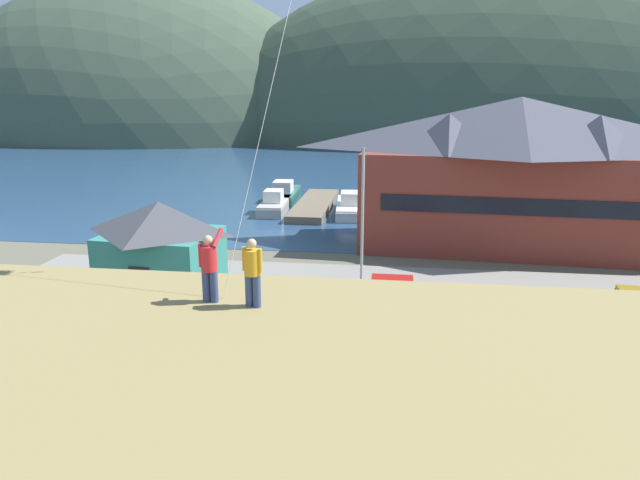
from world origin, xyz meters
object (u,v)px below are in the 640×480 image
at_px(moored_boat_outer_mooring, 351,207).
at_px(parked_car_back_row_left, 29,334).
at_px(wharf_dock, 315,205).
at_px(parked_car_front_row_end, 639,308).
at_px(person_companion, 252,270).
at_px(person_kite_flyer, 209,266).
at_px(parked_car_corner_spot, 570,347).
at_px(parked_car_lone_by_shed, 394,295).
at_px(moored_boat_inner_slip, 284,194).
at_px(moored_boat_wharfside, 275,204).
at_px(storage_shed_near_lot, 162,252).
at_px(parked_car_mid_row_far, 267,297).
at_px(parking_light_pole, 363,211).
at_px(harbor_lodge, 516,170).

distance_m(moored_boat_outer_mooring, parked_car_back_row_left, 33.28).
distance_m(wharf_dock, parked_car_back_row_left, 34.30).
distance_m(parked_car_front_row_end, person_companion, 21.84).
xyz_separation_m(parked_car_back_row_left, person_kite_flyer, (10.77, -7.81, 5.84)).
height_order(parked_car_corner_spot, parked_car_lone_by_shed, same).
distance_m(moored_boat_inner_slip, parked_car_back_row_left, 37.11).
height_order(parked_car_front_row_end, parked_car_corner_spot, same).
distance_m(parked_car_back_row_left, person_companion, 15.50).
distance_m(wharf_dock, moored_boat_outer_mooring, 4.28).
distance_m(wharf_dock, person_kite_flyer, 41.89).
bearing_deg(parked_car_lone_by_shed, wharf_dock, 106.39).
relative_size(parked_car_front_row_end, parked_car_corner_spot, 1.01).
bearing_deg(moored_boat_inner_slip, parked_car_front_row_end, -52.62).
bearing_deg(parked_car_corner_spot, person_kite_flyer, -141.23).
relative_size(parked_car_back_row_left, person_companion, 2.43).
xyz_separation_m(parked_car_front_row_end, parked_car_lone_by_shed, (-11.64, 0.27, 0.00)).
xyz_separation_m(moored_boat_wharfside, parked_car_lone_by_shed, (11.29, -24.43, 0.34)).
bearing_deg(storage_shed_near_lot, person_kite_flyer, -62.82).
bearing_deg(moored_boat_wharfside, parked_car_mid_row_far, -78.99).
bearing_deg(moored_boat_wharfside, wharf_dock, 31.23).
bearing_deg(wharf_dock, parking_light_pole, -75.45).
distance_m(parked_car_lone_by_shed, person_companion, 16.38).
xyz_separation_m(parked_car_back_row_left, parked_car_lone_by_shed, (15.39, 6.90, 0.00)).
xyz_separation_m(moored_boat_inner_slip, parking_light_pole, (9.61, -26.35, 3.91)).
height_order(storage_shed_near_lot, person_companion, person_companion).
relative_size(storage_shed_near_lot, parked_car_mid_row_far, 1.48).
relative_size(parked_car_front_row_end, person_companion, 2.50).
xyz_separation_m(parked_car_lone_by_shed, parking_light_pole, (-1.87, 3.65, 3.57)).
bearing_deg(person_companion, parking_light_pole, 85.07).
distance_m(storage_shed_near_lot, person_kite_flyer, 16.95).
xyz_separation_m(moored_boat_outer_mooring, parked_car_corner_spot, (11.27, -29.65, 0.34)).
relative_size(wharf_dock, person_companion, 8.23).
height_order(moored_boat_wharfside, parked_car_mid_row_far, moored_boat_wharfside).
relative_size(wharf_dock, parked_car_front_row_end, 3.29).
relative_size(wharf_dock, parked_car_lone_by_shed, 3.41).
relative_size(parked_car_mid_row_far, parked_car_corner_spot, 1.00).
xyz_separation_m(moored_boat_wharfside, person_companion, (7.82, -39.34, 6.17)).
bearing_deg(parked_car_mid_row_far, parked_car_lone_by_shed, 10.51).
distance_m(harbor_lodge, parked_car_front_row_end, 15.52).
distance_m(moored_boat_inner_slip, parked_car_corner_spot, 39.87).
distance_m(storage_shed_near_lot, moored_boat_outer_mooring, 25.85).
bearing_deg(wharf_dock, parked_car_front_row_end, -54.04).
distance_m(harbor_lodge, person_kite_flyer, 31.65).
bearing_deg(moored_boat_inner_slip, wharf_dock, -43.28).
distance_m(storage_shed_near_lot, parked_car_lone_by_shed, 12.29).
bearing_deg(parked_car_corner_spot, moored_boat_outer_mooring, 110.81).
relative_size(wharf_dock, parking_light_pole, 1.80).
height_order(moored_boat_inner_slip, parking_light_pole, parking_light_pole).
relative_size(parked_car_corner_spot, parked_car_lone_by_shed, 1.02).
bearing_deg(moored_boat_inner_slip, parked_car_corner_spot, -62.14).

